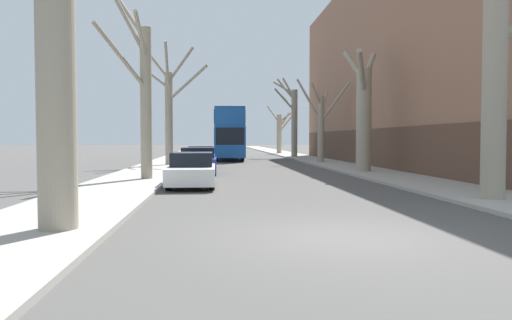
# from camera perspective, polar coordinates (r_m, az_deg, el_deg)

# --- Properties ---
(ground_plane) EXTENTS (300.00, 300.00, 0.00)m
(ground_plane) POSITION_cam_1_polar(r_m,az_deg,el_deg) (9.57, 9.94, -8.75)
(ground_plane) COLOR #4C4947
(sidewalk_left) EXTENTS (3.24, 120.00, 0.12)m
(sidewalk_left) POSITION_cam_1_polar(r_m,az_deg,el_deg) (59.23, -8.14, 0.66)
(sidewalk_left) COLOR #A39E93
(sidewalk_left) RESTS_ON ground
(sidewalk_right) EXTENTS (3.24, 120.00, 0.12)m
(sidewalk_right) POSITION_cam_1_polar(r_m,az_deg,el_deg) (59.71, 3.46, 0.70)
(sidewalk_right) COLOR #A39E93
(sidewalk_right) RESTS_ON ground
(building_facade_right) EXTENTS (10.08, 38.60, 13.82)m
(building_facade_right) POSITION_cam_1_polar(r_m,az_deg,el_deg) (37.17, 19.54, 10.08)
(building_facade_right) COLOR #93664C
(building_facade_right) RESTS_ON ground
(street_tree_left_0) EXTENTS (2.61, 3.85, 9.66)m
(street_tree_left_0) POSITION_cam_1_polar(r_m,az_deg,el_deg) (10.43, -21.59, 15.59)
(street_tree_left_0) COLOR gray
(street_tree_left_0) RESTS_ON ground
(street_tree_left_1) EXTENTS (2.11, 3.98, 8.85)m
(street_tree_left_1) POSITION_cam_1_polar(r_m,az_deg,el_deg) (22.41, -12.80, 7.81)
(street_tree_left_1) COLOR gray
(street_tree_left_1) RESTS_ON ground
(street_tree_left_2) EXTENTS (4.29, 1.85, 8.17)m
(street_tree_left_2) POSITION_cam_1_polar(r_m,az_deg,el_deg) (34.17, -9.83, 5.70)
(street_tree_left_2) COLOR gray
(street_tree_left_2) RESTS_ON ground
(street_tree_right_0) EXTENTS (3.02, 2.38, 8.43)m
(street_tree_right_0) POSITION_cam_1_polar(r_m,az_deg,el_deg) (16.15, 26.08, 10.00)
(street_tree_right_0) COLOR gray
(street_tree_right_0) RESTS_ON ground
(street_tree_right_1) EXTENTS (2.66, 5.24, 6.91)m
(street_tree_right_1) POSITION_cam_1_polar(r_m,az_deg,el_deg) (27.55, 12.19, 5.31)
(street_tree_right_1) COLOR gray
(street_tree_right_1) RESTS_ON ground
(street_tree_right_2) EXTENTS (3.84, 3.20, 6.37)m
(street_tree_right_2) POSITION_cam_1_polar(r_m,az_deg,el_deg) (37.95, 7.44, 4.19)
(street_tree_right_2) COLOR gray
(street_tree_right_2) RESTS_ON ground
(street_tree_right_3) EXTENTS (2.41, 1.47, 7.97)m
(street_tree_right_3) POSITION_cam_1_polar(r_m,az_deg,el_deg) (49.98, 4.25, 4.75)
(street_tree_right_3) COLOR gray
(street_tree_right_3) RESTS_ON ground
(street_tree_right_4) EXTENTS (3.80, 2.06, 6.02)m
(street_tree_right_4) POSITION_cam_1_polar(r_m,az_deg,el_deg) (61.49, 2.78, 3.38)
(street_tree_right_4) COLOR gray
(street_tree_right_4) RESTS_ON ground
(double_decker_bus) EXTENTS (2.51, 10.96, 4.43)m
(double_decker_bus) POSITION_cam_1_polar(r_m,az_deg,el_deg) (44.42, -3.19, 3.26)
(double_decker_bus) COLOR #19519E
(double_decker_bus) RESTS_ON ground
(parked_car_0) EXTENTS (1.77, 4.40, 1.32)m
(parked_car_0) POSITION_cam_1_polar(r_m,az_deg,el_deg) (19.50, -7.33, -1.17)
(parked_car_0) COLOR silver
(parked_car_0) RESTS_ON ground
(parked_car_1) EXTENTS (1.89, 4.01, 1.40)m
(parked_car_1) POSITION_cam_1_polar(r_m,az_deg,el_deg) (26.15, -6.64, -0.19)
(parked_car_1) COLOR navy
(parked_car_1) RESTS_ON ground
(parked_car_2) EXTENTS (1.75, 4.17, 1.39)m
(parked_car_2) POSITION_cam_1_polar(r_m,az_deg,el_deg) (31.68, -6.28, 0.26)
(parked_car_2) COLOR navy
(parked_car_2) RESTS_ON ground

